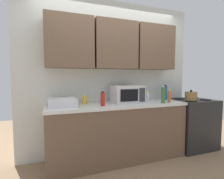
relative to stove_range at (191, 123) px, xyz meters
name	(u,v)px	position (x,y,z in m)	size (l,w,h in m)	color
wall_back_with_cabinets	(113,62)	(-1.48, 0.25, 1.12)	(3.05, 0.38, 2.60)	silver
counter_run	(118,131)	(-1.48, 0.02, 0.00)	(2.18, 0.63, 0.90)	brown
stove_range	(191,123)	(0.00, 0.00, 0.00)	(0.76, 0.64, 0.91)	black
kettle	(191,96)	(-0.17, -0.14, 0.53)	(0.20, 0.20, 0.18)	olive
microwave	(127,94)	(-1.30, 0.05, 0.59)	(0.48, 0.37, 0.28)	silver
dish_rack	(63,102)	(-2.31, 0.02, 0.51)	(0.38, 0.30, 0.12)	silver
bottle_green_oil	(163,95)	(-0.78, -0.18, 0.58)	(0.06, 0.06, 0.28)	#386B2D
bottle_spice_jar	(169,96)	(-0.61, -0.12, 0.55)	(0.06, 0.06, 0.21)	#BC6638
bottle_blue_cleaner	(165,93)	(-0.50, 0.14, 0.58)	(0.08, 0.08, 0.27)	#2D56B7
bottle_clear_tall	(147,97)	(-0.96, 0.01, 0.53)	(0.07, 0.07, 0.18)	silver
bottle_red_sauce	(103,99)	(-1.77, -0.12, 0.55)	(0.06, 0.06, 0.21)	red
bottle_yellow_mustard	(84,100)	(-1.99, 0.12, 0.52)	(0.07, 0.07, 0.15)	gold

